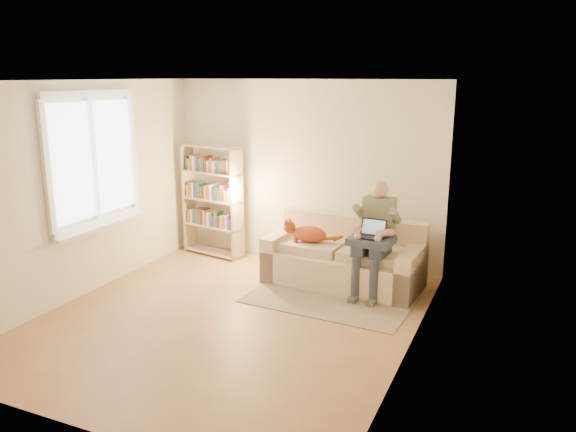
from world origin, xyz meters
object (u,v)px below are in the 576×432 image
at_px(person, 375,232).
at_px(bookshelf, 212,195).
at_px(cat, 307,233).
at_px(laptop, 370,232).
at_px(sofa, 344,261).

bearing_deg(person, bookshelf, 172.03).
bearing_deg(person, cat, 178.51).
bearing_deg(laptop, person, 80.44).
relative_size(person, cat, 1.95).
distance_m(sofa, laptop, 0.72).
bearing_deg(bookshelf, person, -0.49).
xyz_separation_m(person, laptop, (-0.03, -0.12, 0.02)).
height_order(sofa, laptop, laptop).
bearing_deg(sofa, cat, -165.26).
height_order(sofa, person, person).
xyz_separation_m(person, bookshelf, (-2.62, 0.52, 0.13)).
bearing_deg(person, laptop, -99.56).
bearing_deg(person, sofa, 161.36).
bearing_deg(bookshelf, sofa, 1.79).
height_order(cat, laptop, laptop).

